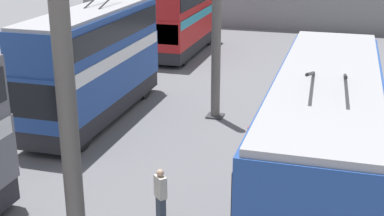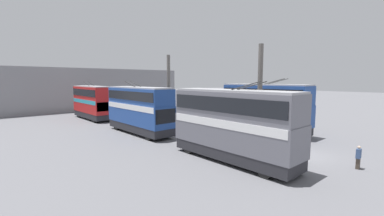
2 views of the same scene
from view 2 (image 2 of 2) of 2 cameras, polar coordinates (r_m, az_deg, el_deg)
name	(u,v)px [view 2 (image 2 of 2)]	position (r m, az deg, el deg)	size (l,w,h in m)	color
ground_plane	(302,155)	(21.92, 23.19, -9.56)	(240.00, 240.00, 0.00)	slate
depot_back_wall	(99,89)	(52.06, -19.99, 3.90)	(0.50, 36.00, 7.91)	gray
support_column_near	(260,97)	(23.10, 14.80, 2.38)	(0.76, 0.76, 8.85)	#605B56
support_column_far	(169,92)	(32.38, -5.20, 3.63)	(0.76, 0.76, 8.85)	#605B56
bus_left_near	(265,105)	(29.09, 15.83, 0.60)	(9.89, 2.54, 5.94)	black
bus_right_near	(233,121)	(18.30, 9.02, -2.90)	(9.90, 2.54, 5.72)	black
bus_right_mid	(139,107)	(28.25, -11.70, 0.22)	(9.89, 2.54, 5.64)	black
bus_right_far	(92,100)	(40.44, -21.27, 1.59)	(9.19, 2.54, 5.51)	black
person_aisle_midway	(229,128)	(26.37, 8.18, -4.44)	(0.46, 0.47, 1.72)	#384251
person_aisle_foreground	(358,157)	(20.13, 33.02, -9.10)	(0.26, 0.43, 1.54)	#473D33
person_by_right_row	(258,145)	(19.81, 14.55, -8.03)	(0.38, 0.48, 1.81)	#473D33
person_by_left_row	(268,130)	(26.42, 16.60, -4.80)	(0.40, 0.48, 1.58)	#2D2D33
oil_drum	(200,123)	(31.88, 1.85, -3.33)	(0.65, 0.65, 0.93)	#933828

